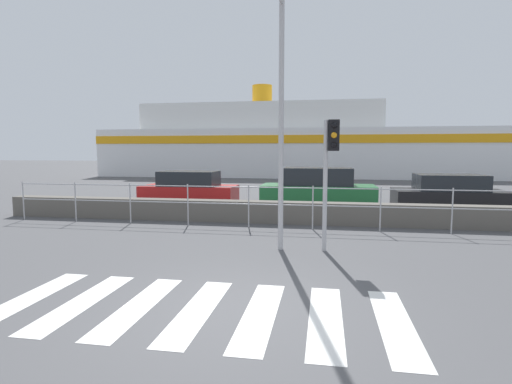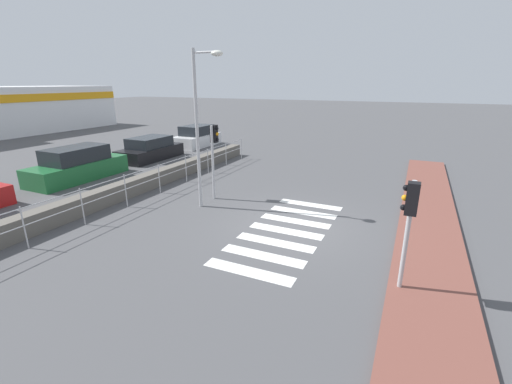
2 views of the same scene
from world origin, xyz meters
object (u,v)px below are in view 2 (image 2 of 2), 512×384
Objects in this scene: streetlamp at (202,112)px; parked_car_white at (197,137)px; traffic_light_near at (409,214)px; parked_car_green at (78,166)px; parked_car_black at (150,150)px; traffic_light_far at (214,145)px.

parked_car_white is (10.78, 7.75, -2.87)m from streetlamp.
traffic_light_near is 15.17m from parked_car_green.
parked_car_white is (13.66, 14.68, -1.27)m from traffic_light_near.
parked_car_black is at bearing 53.26° from streetlamp.
traffic_light_far reaches higher than traffic_light_near.
streetlamp is at bearing -95.29° from parked_car_green.
traffic_light_far is at bearing -121.99° from parked_car_black.
parked_car_green reaches higher than parked_car_white.
streetlamp is at bearing -126.74° from parked_car_black.
traffic_light_near is 0.47× the size of streetlamp.
parked_car_white is (4.99, 0.00, 0.06)m from parked_car_black.
streetlamp is 10.11m from parked_car_black.
streetlamp is 1.22× the size of parked_car_green.
parked_car_black is at bearing 180.00° from parked_car_white.
traffic_light_near is 0.66× the size of parked_car_white.
parked_car_black is (8.67, 14.68, -1.34)m from traffic_light_near.
parked_car_black is (5.07, 0.00, -0.10)m from parked_car_green.
streetlamp is 1.42× the size of parked_car_white.
traffic_light_far reaches higher than parked_car_white.
traffic_light_far reaches higher than parked_car_black.
traffic_light_far is at bearing 60.98° from traffic_light_near.
parked_car_green is at bearing -180.00° from parked_car_white.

